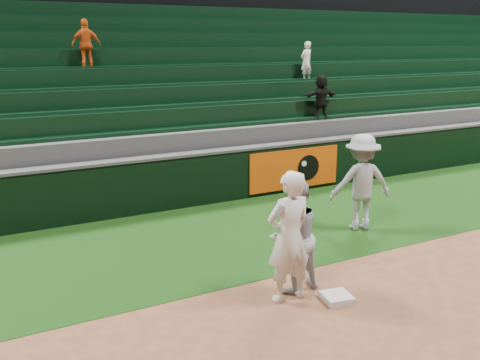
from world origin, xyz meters
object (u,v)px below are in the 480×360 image
baserunner (294,237)px  base_coach (361,182)px  first_base (337,297)px  first_baseman (289,237)px

baserunner → base_coach: base_coach is taller
first_base → base_coach: (2.36, 2.29, 0.93)m
baserunner → first_baseman: bearing=38.4°
first_base → baserunner: 1.09m
baserunner → base_coach: (2.74, 1.69, 0.11)m
first_base → base_coach: 3.42m
first_base → baserunner: baserunner is taller
first_base → first_baseman: 1.19m
baserunner → base_coach: 3.22m
first_baseman → baserunner: bearing=-135.2°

